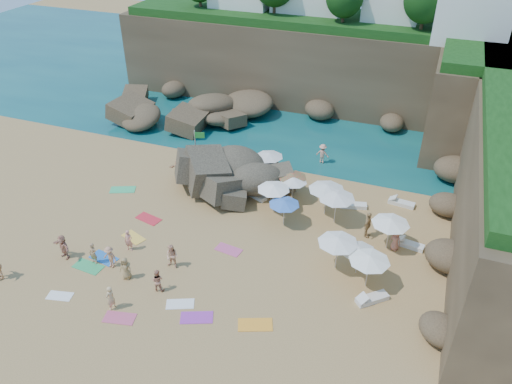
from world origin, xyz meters
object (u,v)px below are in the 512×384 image
(person_stand_4, at_px, (395,240))
(person_stand_0, at_px, (129,241))
(lounger_0, at_px, (268,189))
(person_stand_1, at_px, (157,280))
(person_stand_6, at_px, (110,298))
(rock_outcrop, at_px, (234,188))
(parasol_0, at_px, (274,187))
(parasol_1, at_px, (269,155))
(person_stand_3, at_px, (368,225))
(person_stand_5, at_px, (178,169))
(person_stand_2, at_px, (323,154))
(flag_pole, at_px, (197,149))
(parasol_2, at_px, (337,195))

(person_stand_4, bearing_deg, person_stand_0, -140.47)
(lounger_0, xyz_separation_m, person_stand_1, (-2.40, -12.30, 0.59))
(lounger_0, bearing_deg, person_stand_6, -114.96)
(rock_outcrop, xyz_separation_m, person_stand_6, (-1.53, -13.90, 0.80))
(person_stand_1, bearing_deg, person_stand_4, -154.93)
(parasol_0, bearing_deg, parasol_1, 112.97)
(parasol_0, height_order, person_stand_3, parasol_0)
(parasol_1, xyz_separation_m, person_stand_5, (-6.63, -2.77, -1.13))
(rock_outcrop, xyz_separation_m, person_stand_3, (10.59, -2.36, 0.95))
(person_stand_0, height_order, person_stand_4, person_stand_0)
(lounger_0, distance_m, person_stand_4, 10.64)
(parasol_1, bearing_deg, person_stand_2, 46.29)
(person_stand_0, height_order, person_stand_3, person_stand_3)
(lounger_0, relative_size, person_stand_0, 1.34)
(parasol_0, height_order, person_stand_5, parasol_0)
(rock_outcrop, bearing_deg, person_stand_0, -110.52)
(parasol_0, bearing_deg, flag_pole, 163.01)
(parasol_0, height_order, person_stand_2, parasol_0)
(parasol_2, distance_m, person_stand_0, 13.98)
(lounger_0, relative_size, person_stand_1, 1.35)
(rock_outcrop, bearing_deg, person_stand_1, -89.27)
(lounger_0, relative_size, person_stand_2, 1.18)
(flag_pole, xyz_separation_m, lounger_0, (5.66, 0.24, -2.54))
(lounger_0, bearing_deg, parasol_0, -71.32)
(person_stand_0, distance_m, person_stand_2, 17.77)
(person_stand_5, bearing_deg, person_stand_0, -74.28)
(person_stand_2, relative_size, person_stand_5, 1.06)
(flag_pole, distance_m, person_stand_4, 16.11)
(parasol_1, relative_size, person_stand_3, 1.18)
(flag_pole, bearing_deg, person_stand_5, -166.00)
(parasol_0, height_order, person_stand_1, parasol_0)
(parasol_1, distance_m, person_stand_5, 7.27)
(person_stand_3, bearing_deg, lounger_0, 78.08)
(parasol_0, distance_m, person_stand_4, 8.91)
(flag_pole, xyz_separation_m, person_stand_0, (-0.31, -9.49, -1.95))
(rock_outcrop, bearing_deg, person_stand_4, -13.86)
(parasol_1, height_order, lounger_0, parasol_1)
(parasol_2, bearing_deg, person_stand_2, 110.13)
(person_stand_0, bearing_deg, parasol_0, 37.39)
(parasol_1, bearing_deg, person_stand_1, -96.92)
(person_stand_6, bearing_deg, person_stand_5, -159.39)
(rock_outcrop, height_order, flag_pole, flag_pole)
(parasol_2, height_order, person_stand_1, parasol_2)
(parasol_0, bearing_deg, person_stand_4, -8.66)
(flag_pole, distance_m, person_stand_6, 14.46)
(person_stand_4, distance_m, person_stand_5, 17.51)
(flag_pole, relative_size, parasol_2, 1.67)
(person_stand_5, relative_size, person_stand_6, 1.00)
(flag_pole, relative_size, person_stand_6, 2.66)
(rock_outcrop, relative_size, person_stand_6, 4.49)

